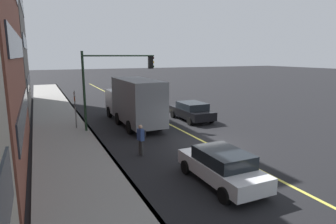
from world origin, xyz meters
TOP-DOWN VIEW (x-y plane):
  - ground at (0.00, 0.00)m, footprint 200.00×200.00m
  - sidewalk_slab at (0.00, 7.50)m, footprint 80.00×3.67m
  - curb_edge at (0.00, 5.74)m, footprint 80.00×0.16m
  - lane_stripe_center at (0.00, 0.00)m, footprint 80.00×0.16m
  - car_white at (-4.82, 2.37)m, footprint 4.27×1.89m
  - car_black at (5.73, -2.20)m, footprint 4.35×2.11m
  - truck_gray at (6.19, 2.42)m, footprint 8.29×2.42m
  - pedestrian_with_backpack at (-0.30, 4.18)m, footprint 0.42×0.42m
  - traffic_light_mast at (5.38, 4.06)m, footprint 0.28×5.02m
  - street_sign_post at (6.42, 6.57)m, footprint 0.60×0.08m

SIDE VIEW (x-z plane):
  - ground at x=0.00m, z-range 0.00..0.00m
  - lane_stripe_center at x=0.00m, z-range 0.00..0.01m
  - sidewalk_slab at x=0.00m, z-range 0.00..0.15m
  - curb_edge at x=0.00m, z-range 0.00..0.15m
  - car_white at x=-4.82m, z-range 0.04..1.44m
  - car_black at x=5.73m, z-range 0.04..1.48m
  - pedestrian_with_backpack at x=-0.30m, z-range 0.13..1.74m
  - street_sign_post at x=6.42m, z-range 0.25..2.97m
  - truck_gray at x=6.19m, z-range 0.07..3.52m
  - traffic_light_mast at x=5.38m, z-range 1.06..6.43m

